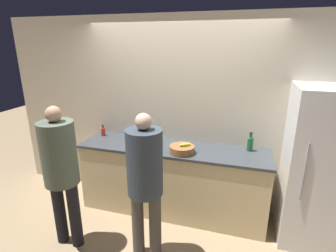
{
  "coord_description": "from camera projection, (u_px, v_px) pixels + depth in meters",
  "views": [
    {
      "loc": [
        0.85,
        -2.69,
        2.25
      ],
      "look_at": [
        0.0,
        0.15,
        1.3
      ],
      "focal_mm": 28.0,
      "sensor_mm": 36.0,
      "label": 1
    }
  ],
  "objects": [
    {
      "name": "ground_plane",
      "position": [
        165.0,
        225.0,
        3.37
      ],
      "size": [
        14.0,
        14.0,
        0.0
      ],
      "primitive_type": "plane",
      "color": "#9E8460"
    },
    {
      "name": "wall_back",
      "position": [
        179.0,
        114.0,
        3.6
      ],
      "size": [
        5.2,
        0.06,
        2.6
      ],
      "color": "beige",
      "rests_on": "ground_plane"
    },
    {
      "name": "counter",
      "position": [
        173.0,
        179.0,
        3.56
      ],
      "size": [
        2.48,
        0.66,
        0.95
      ],
      "color": "beige",
      "rests_on": "ground_plane"
    },
    {
      "name": "refrigerator",
      "position": [
        317.0,
        168.0,
        2.92
      ],
      "size": [
        0.68,
        0.71,
        1.82
      ],
      "color": "white",
      "rests_on": "ground_plane"
    },
    {
      "name": "person_left",
      "position": [
        61.0,
        166.0,
        2.79
      ],
      "size": [
        0.37,
        0.37,
        1.65
      ],
      "color": "black",
      "rests_on": "ground_plane"
    },
    {
      "name": "person_center",
      "position": [
        145.0,
        176.0,
        2.62
      ],
      "size": [
        0.36,
        0.36,
        1.62
      ],
      "color": "#4C4742",
      "rests_on": "ground_plane"
    },
    {
      "name": "fruit_bowl",
      "position": [
        182.0,
        149.0,
        3.21
      ],
      "size": [
        0.31,
        0.31,
        0.13
      ],
      "color": "brown",
      "rests_on": "counter"
    },
    {
      "name": "utensil_crock",
      "position": [
        147.0,
        134.0,
        3.66
      ],
      "size": [
        0.12,
        0.12,
        0.27
      ],
      "color": "silver",
      "rests_on": "counter"
    },
    {
      "name": "bottle_green",
      "position": [
        250.0,
        143.0,
        3.26
      ],
      "size": [
        0.07,
        0.07,
        0.24
      ],
      "color": "#236033",
      "rests_on": "counter"
    },
    {
      "name": "bottle_red",
      "position": [
        103.0,
        131.0,
        3.81
      ],
      "size": [
        0.06,
        0.06,
        0.16
      ],
      "color": "red",
      "rests_on": "counter"
    },
    {
      "name": "cup_black",
      "position": [
        139.0,
        146.0,
        3.3
      ],
      "size": [
        0.09,
        0.09,
        0.1
      ],
      "color": "#28282D",
      "rests_on": "counter"
    }
  ]
}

